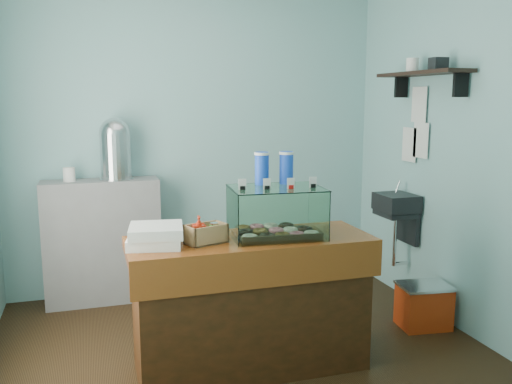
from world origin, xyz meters
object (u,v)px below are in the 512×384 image
object	(u,v)px
display_case	(275,209)
coffee_urn	(115,147)
counter	(251,303)
red_cooler	(424,306)

from	to	relation	value
display_case	coffee_urn	bearing A→B (deg)	125.95
display_case	coffee_urn	xyz separation A→B (m)	(-0.94, 1.54, 0.31)
counter	red_cooler	bearing A→B (deg)	8.41
display_case	coffee_urn	world-z (taller)	coffee_urn
counter	coffee_urn	size ratio (longest dim) A/B	2.97
counter	coffee_urn	world-z (taller)	coffee_urn
counter	display_case	distance (m)	0.64
counter	red_cooler	xyz separation A→B (m)	(1.50, 0.22, -0.28)
counter	red_cooler	distance (m)	1.55
display_case	counter	bearing A→B (deg)	-165.19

